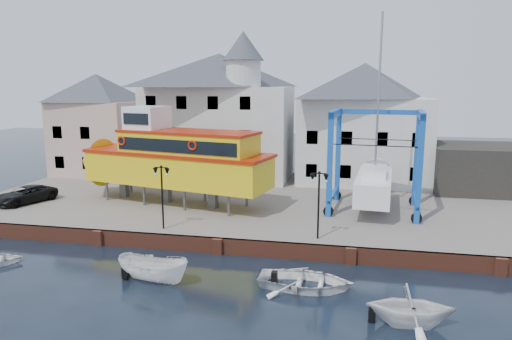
# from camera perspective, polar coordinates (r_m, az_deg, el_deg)

# --- Properties ---
(ground) EXTENTS (140.00, 140.00, 0.00)m
(ground) POSITION_cam_1_polar(r_m,az_deg,el_deg) (28.56, -4.80, -10.42)
(ground) COLOR black
(ground) RESTS_ON ground
(hardstanding) EXTENTS (44.00, 22.00, 1.00)m
(hardstanding) POSITION_cam_1_polar(r_m,az_deg,el_deg) (38.59, -0.29, -3.97)
(hardstanding) COLOR slate
(hardstanding) RESTS_ON ground
(quay_wall) EXTENTS (44.00, 0.47, 1.00)m
(quay_wall) POSITION_cam_1_polar(r_m,az_deg,el_deg) (28.48, -4.76, -9.41)
(quay_wall) COLOR brown
(quay_wall) RESTS_ON ground
(building_pink) EXTENTS (8.00, 7.00, 10.30)m
(building_pink) POSITION_cam_1_polar(r_m,az_deg,el_deg) (50.66, -19.07, 5.44)
(building_pink) COLOR #C59F94
(building_pink) RESTS_ON hardstanding
(building_white_main) EXTENTS (14.00, 8.30, 14.00)m
(building_white_main) POSITION_cam_1_polar(r_m,az_deg,el_deg) (45.77, -4.45, 6.99)
(building_white_main) COLOR silver
(building_white_main) RESTS_ON hardstanding
(building_white_right) EXTENTS (12.00, 8.00, 11.20)m
(building_white_right) POSITION_cam_1_polar(r_m,az_deg,el_deg) (44.75, 13.24, 5.70)
(building_white_right) COLOR silver
(building_white_right) RESTS_ON hardstanding
(shed_dark) EXTENTS (8.00, 7.00, 4.00)m
(shed_dark) POSITION_cam_1_polar(r_m,az_deg,el_deg) (44.69, 26.03, 0.23)
(shed_dark) COLOR #272521
(shed_dark) RESTS_ON hardstanding
(lamp_post_left) EXTENTS (1.12, 0.32, 4.20)m
(lamp_post_left) POSITION_cam_1_polar(r_m,az_deg,el_deg) (29.77, -11.71, -1.35)
(lamp_post_left) COLOR black
(lamp_post_left) RESTS_ON hardstanding
(lamp_post_right) EXTENTS (1.12, 0.32, 4.20)m
(lamp_post_right) POSITION_cam_1_polar(r_m,az_deg,el_deg) (27.50, 7.88, -2.22)
(lamp_post_right) COLOR black
(lamp_post_right) RESTS_ON hardstanding
(tour_boat) EXTENTS (17.83, 7.93, 7.56)m
(tour_boat) POSITION_cam_1_polar(r_m,az_deg,el_deg) (36.49, -11.21, 1.49)
(tour_boat) COLOR #59595E
(tour_boat) RESTS_ON hardstanding
(travel_lift) EXTENTS (7.13, 9.64, 14.28)m
(travel_lift) POSITION_cam_1_polar(r_m,az_deg,el_deg) (35.48, 14.62, -0.86)
(travel_lift) COLOR #134EAE
(travel_lift) RESTS_ON hardstanding
(van) EXTENTS (3.77, 5.20, 1.31)m
(van) POSITION_cam_1_polar(r_m,az_deg,el_deg) (40.48, -26.87, -2.77)
(van) COLOR black
(van) RESTS_ON hardstanding
(motorboat_a) EXTENTS (4.35, 2.20, 1.60)m
(motorboat_a) POSITION_cam_1_polar(r_m,az_deg,el_deg) (25.40, -12.66, -13.44)
(motorboat_a) COLOR white
(motorboat_a) RESTS_ON ground
(motorboat_b) EXTENTS (5.00, 3.65, 1.01)m
(motorboat_b) POSITION_cam_1_polar(r_m,az_deg,el_deg) (24.25, 6.17, -14.44)
(motorboat_b) COLOR white
(motorboat_b) RESTS_ON ground
(motorboat_c) EXTENTS (3.92, 3.44, 1.97)m
(motorboat_c) POSITION_cam_1_polar(r_m,az_deg,el_deg) (21.89, 18.64, -17.89)
(motorboat_c) COLOR white
(motorboat_c) RESTS_ON ground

